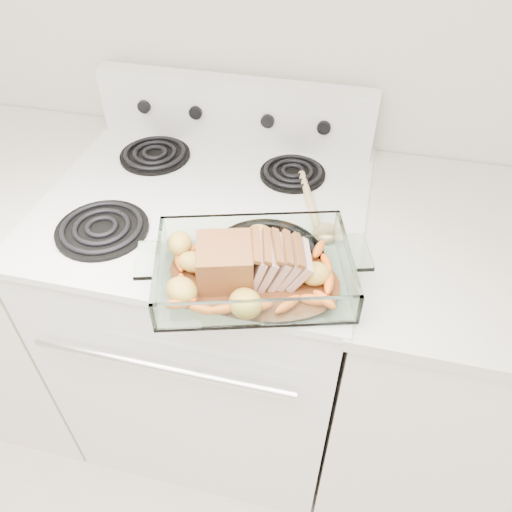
% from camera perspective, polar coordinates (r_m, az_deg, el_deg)
% --- Properties ---
extents(electric_range, '(0.78, 0.70, 1.12)m').
position_cam_1_polar(electric_range, '(1.54, -4.74, -7.23)').
color(electric_range, white).
rests_on(electric_range, ground).
extents(counter_left, '(0.58, 0.68, 0.93)m').
position_cam_1_polar(counter_left, '(1.82, -25.15, -3.15)').
color(counter_left, white).
rests_on(counter_left, ground).
extents(counter_right, '(0.58, 0.68, 0.93)m').
position_cam_1_polar(counter_right, '(1.55, 20.05, -11.63)').
color(counter_right, white).
rests_on(counter_right, ground).
extents(baking_dish, '(0.38, 0.25, 0.07)m').
position_cam_1_polar(baking_dish, '(1.00, -0.27, -1.96)').
color(baking_dish, silver).
rests_on(baking_dish, electric_range).
extents(pork_roast, '(0.22, 0.11, 0.09)m').
position_cam_1_polar(pork_roast, '(0.98, -1.50, -0.53)').
color(pork_roast, '#945629').
rests_on(pork_roast, baking_dish).
extents(roast_vegetables, '(0.38, 0.20, 0.05)m').
position_cam_1_polar(roast_vegetables, '(1.02, 0.01, -0.06)').
color(roast_vegetables, orange).
rests_on(roast_vegetables, baking_dish).
extents(wooden_spoon, '(0.13, 0.26, 0.02)m').
position_cam_1_polar(wooden_spoon, '(1.16, 7.14, 4.40)').
color(wooden_spoon, '#E1B381').
rests_on(wooden_spoon, electric_range).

